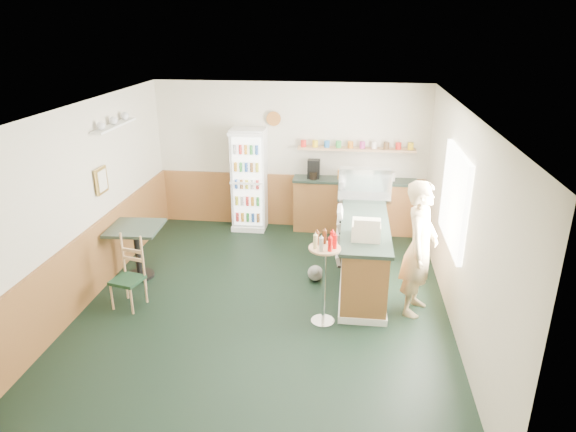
% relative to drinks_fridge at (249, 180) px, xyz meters
% --- Properties ---
extents(ground, '(6.00, 6.00, 0.00)m').
position_rel_drinks_fridge_xyz_m(ground, '(0.74, -2.74, -0.94)').
color(ground, black).
rests_on(ground, ground).
extents(room_envelope, '(5.04, 6.02, 2.72)m').
position_rel_drinks_fridge_xyz_m(room_envelope, '(0.52, -2.01, 0.58)').
color(room_envelope, beige).
rests_on(room_envelope, ground).
extents(service_counter, '(0.68, 3.01, 1.01)m').
position_rel_drinks_fridge_xyz_m(service_counter, '(2.09, -1.67, -0.48)').
color(service_counter, '#975E30').
rests_on(service_counter, ground).
extents(back_counter, '(2.24, 0.42, 1.69)m').
position_rel_drinks_fridge_xyz_m(back_counter, '(1.93, 0.06, -0.39)').
color(back_counter, '#975E30').
rests_on(back_counter, ground).
extents(drinks_fridge, '(0.62, 0.53, 1.89)m').
position_rel_drinks_fridge_xyz_m(drinks_fridge, '(0.00, 0.00, 0.00)').
color(drinks_fridge, white).
rests_on(drinks_fridge, ground).
extents(display_case, '(0.84, 0.44, 0.48)m').
position_rel_drinks_fridge_xyz_m(display_case, '(2.09, -1.02, 0.30)').
color(display_case, silver).
rests_on(display_case, service_counter).
extents(cash_register, '(0.39, 0.41, 0.22)m').
position_rel_drinks_fridge_xyz_m(cash_register, '(2.09, -2.60, 0.17)').
color(cash_register, beige).
rests_on(cash_register, service_counter).
extents(shopkeeper, '(0.63, 0.73, 1.85)m').
position_rel_drinks_fridge_xyz_m(shopkeeper, '(2.79, -2.68, -0.02)').
color(shopkeeper, tan).
rests_on(shopkeeper, ground).
extents(condiment_stand, '(0.40, 0.40, 1.26)m').
position_rel_drinks_fridge_xyz_m(condiment_stand, '(1.58, -3.13, -0.12)').
color(condiment_stand, silver).
rests_on(condiment_stand, ground).
extents(newspaper_rack, '(0.09, 0.44, 0.89)m').
position_rel_drinks_fridge_xyz_m(newspaper_rack, '(1.74, -1.78, -0.27)').
color(newspaper_rack, black).
rests_on(newspaper_rack, ground).
extents(cafe_table, '(0.79, 0.79, 0.83)m').
position_rel_drinks_fridge_xyz_m(cafe_table, '(-1.31, -2.19, -0.36)').
color(cafe_table, black).
rests_on(cafe_table, ground).
extents(cafe_chair, '(0.45, 0.45, 1.01)m').
position_rel_drinks_fridge_xyz_m(cafe_chair, '(-1.10, -2.97, -0.42)').
color(cafe_chair, '#15301C').
rests_on(cafe_chair, ground).
extents(dog_doorstop, '(0.24, 0.31, 0.28)m').
position_rel_drinks_fridge_xyz_m(dog_doorstop, '(1.39, -2.00, -0.81)').
color(dog_doorstop, gray).
rests_on(dog_doorstop, ground).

